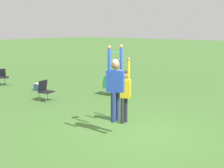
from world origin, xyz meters
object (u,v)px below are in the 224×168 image
(person_jumping, at_px, (115,82))
(camping_chair_0, at_px, (2,76))
(person_defending, at_px, (124,89))
(frisbee, at_px, (113,53))
(camping_chair_4, at_px, (109,84))
(cooler_box, at_px, (39,87))
(camping_chair_1, at_px, (45,89))

(person_jumping, xyz_separation_m, camping_chair_0, (2.19, 9.20, -1.02))
(person_defending, height_order, frisbee, frisbee)
(person_defending, bearing_deg, camping_chair_4, 111.71)
(person_jumping, bearing_deg, cooler_box, -45.04)
(person_defending, distance_m, camping_chair_4, 4.17)
(camping_chair_1, bearing_deg, person_jumping, 62.63)
(person_jumping, relative_size, person_defending, 1.04)
(person_defending, xyz_separation_m, camping_chair_4, (2.87, 2.96, -0.61))
(camping_chair_4, xyz_separation_m, cooler_box, (-1.36, 3.19, -0.29))
(camping_chair_0, height_order, camping_chair_1, camping_chair_0)
(camping_chair_4, bearing_deg, camping_chair_0, -80.65)
(camping_chair_0, bearing_deg, cooler_box, 132.31)
(person_defending, bearing_deg, frisbee, -108.58)
(camping_chair_1, relative_size, cooler_box, 2.05)
(camping_chair_0, xyz_separation_m, camping_chair_4, (1.70, -5.79, -0.02))
(person_defending, distance_m, frisbee, 1.33)
(cooler_box, bearing_deg, frisbee, -109.02)
(person_defending, bearing_deg, person_jumping, -90.00)
(person_defending, relative_size, camping_chair_0, 2.40)
(camping_chair_1, bearing_deg, person_defending, 74.02)
(person_jumping, relative_size, camping_chair_1, 2.55)
(person_defending, height_order, cooler_box, person_defending)
(person_jumping, xyz_separation_m, frisbee, (0.38, 0.39, 0.74))
(camping_chair_1, bearing_deg, camping_chair_4, 141.04)
(camping_chair_1, xyz_separation_m, camping_chair_4, (2.52, -1.32, -0.01))
(camping_chair_0, height_order, camping_chair_4, camping_chair_4)
(frisbee, bearing_deg, person_defending, 5.57)
(camping_chair_4, height_order, cooler_box, camping_chair_4)
(frisbee, xyz_separation_m, camping_chair_0, (1.81, 8.81, -1.75))
(camping_chair_0, relative_size, cooler_box, 2.10)
(person_defending, height_order, camping_chair_4, person_defending)
(person_defending, xyz_separation_m, camping_chair_0, (1.17, 8.74, -0.59))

